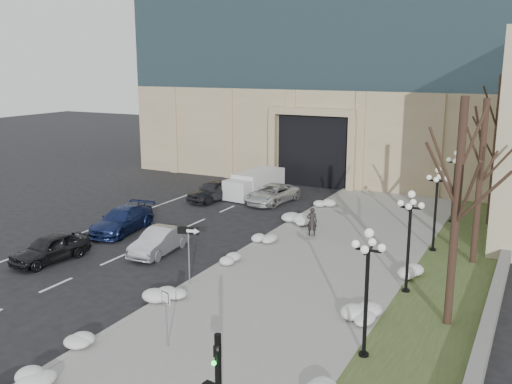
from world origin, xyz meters
TOP-DOWN VIEW (x-y plane):
  - ground at (0.00, 0.00)m, footprint 160.00×160.00m
  - sidewalk at (3.50, 14.00)m, footprint 9.00×40.00m
  - curb at (-1.00, 14.00)m, footprint 0.30×40.00m
  - grass_strip at (10.00, 14.00)m, footprint 4.00×40.00m
  - stone_wall at (12.00, 16.00)m, footprint 0.50×30.00m
  - car_a at (-9.24, 8.29)m, footprint 2.29×4.48m
  - car_b at (-4.94, 11.94)m, footprint 1.77×4.33m
  - car_c at (-9.43, 14.23)m, footprint 2.70×5.34m
  - car_d at (-4.44, 25.15)m, footprint 2.92×5.23m
  - car_e at (-8.75, 23.80)m, footprint 2.57×4.77m
  - pedestrian at (1.35, 18.52)m, footprint 0.73×0.61m
  - box_truck at (-6.72, 26.73)m, footprint 2.61×6.05m
  - one_way_sign at (-0.65, 8.74)m, footprint 1.08×0.40m
  - keep_sign at (1.75, 3.40)m, footprint 0.47×0.19m
  - snow_clump_b at (-0.75, 2.21)m, footprint 1.10×1.60m
  - snow_clump_c at (-0.79, 6.71)m, footprint 1.10×1.60m
  - snow_clump_d at (-0.72, 12.00)m, footprint 1.10×1.60m
  - snow_clump_e at (-0.58, 15.78)m, footprint 1.10×1.60m
  - snow_clump_f at (-0.30, 20.30)m, footprint 1.10×1.60m
  - snow_clump_g at (-0.32, 25.19)m, footprint 1.10×1.60m
  - snow_clump_i at (7.36, 8.82)m, footprint 1.10×1.60m
  - snow_clump_j at (7.89, 14.41)m, footprint 1.10×1.60m
  - snow_clump_k at (-0.72, 21.23)m, footprint 1.10×1.60m
  - snow_clump_l at (-0.40, -0.43)m, footprint 1.10×1.60m
  - lamppost_a at (8.30, 6.00)m, footprint 1.18×1.18m
  - lamppost_b at (8.30, 12.50)m, footprint 1.18×1.18m
  - lamppost_c at (8.30, 19.00)m, footprint 1.18×1.18m
  - lamppost_d at (8.30, 25.50)m, footprint 1.18×1.18m
  - tree_near at (10.50, 10.00)m, footprint 3.20×3.20m
  - tree_mid at (10.50, 18.00)m, footprint 3.20×3.20m
  - tree_far at (10.50, 26.00)m, footprint 3.20×3.20m

SIDE VIEW (x-z plane):
  - ground at x=0.00m, z-range 0.00..0.00m
  - grass_strip at x=10.00m, z-range 0.00..0.10m
  - sidewalk at x=3.50m, z-range 0.00..0.12m
  - curb at x=-1.00m, z-range 0.00..0.14m
  - snow_clump_b at x=-0.75m, z-range 0.12..0.48m
  - snow_clump_c at x=-0.79m, z-range 0.12..0.48m
  - snow_clump_d at x=-0.72m, z-range 0.12..0.48m
  - snow_clump_e at x=-0.58m, z-range 0.12..0.48m
  - snow_clump_f at x=-0.30m, z-range 0.12..0.48m
  - snow_clump_g at x=-0.32m, z-range 0.12..0.48m
  - snow_clump_i at x=7.36m, z-range 0.12..0.48m
  - snow_clump_j at x=7.89m, z-range 0.12..0.48m
  - snow_clump_k at x=-0.72m, z-range 0.12..0.48m
  - snow_clump_l at x=-0.40m, z-range 0.12..0.48m
  - stone_wall at x=12.00m, z-range 0.00..0.70m
  - car_d at x=-4.44m, z-range 0.00..1.38m
  - car_b at x=-4.94m, z-range 0.00..1.40m
  - car_a at x=-9.24m, z-range 0.00..1.46m
  - car_c at x=-9.43m, z-range 0.00..1.49m
  - car_e at x=-8.75m, z-range 0.00..1.54m
  - box_truck at x=-6.72m, z-range -0.03..1.84m
  - pedestrian at x=1.35m, z-range 0.12..1.83m
  - keep_sign at x=1.75m, z-range 0.53..2.78m
  - one_way_sign at x=-0.65m, z-range 0.94..3.83m
  - lamppost_a at x=8.30m, z-range 0.69..5.45m
  - lamppost_b at x=8.30m, z-range 0.69..5.45m
  - lamppost_c at x=8.30m, z-range 0.69..5.45m
  - lamppost_d at x=8.30m, z-range 0.69..5.45m
  - tree_mid at x=10.50m, z-range 1.25..9.75m
  - tree_near at x=10.50m, z-range 1.33..10.33m
  - tree_far at x=10.50m, z-range 1.40..10.90m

